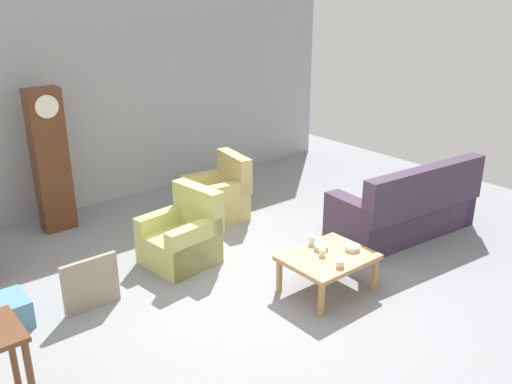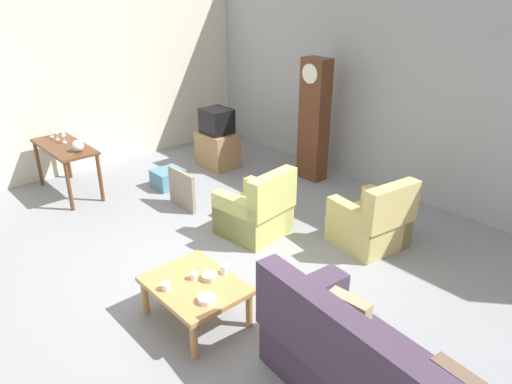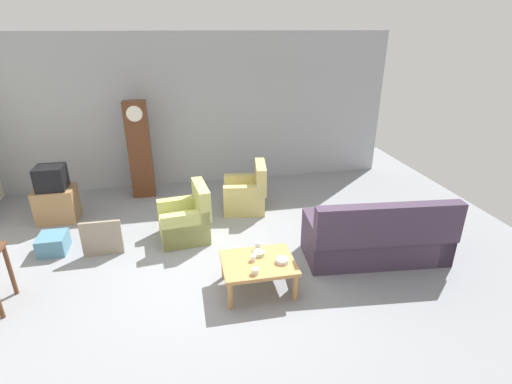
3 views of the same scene
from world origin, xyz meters
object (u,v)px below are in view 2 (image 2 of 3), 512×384
(grandfather_clock, at_px, (314,120))
(wine_glass_mid, at_px, (56,132))
(bowl_shallow_green, at_px, (210,277))
(tv_crt, at_px, (217,121))
(tv_stand_cabinet, at_px, (218,149))
(armchair_olive_far, at_px, (371,224))
(cup_blue_rimmed, at_px, (224,269))
(bowl_white_stacked, at_px, (207,299))
(cup_cream_tall, at_px, (166,286))
(wine_glass_tall, at_px, (51,130))
(glass_dome_cloche, at_px, (78,146))
(cup_white_porcelain, at_px, (194,276))
(console_table_dark, at_px, (65,152))
(framed_picture_leaning, at_px, (182,190))
(armchair_olive_near, at_px, (256,213))
(coffee_table_wood, at_px, (195,288))
(couch_floral, at_px, (382,384))
(wine_glass_short, at_px, (63,134))
(storage_box_blue, at_px, (168,178))

(grandfather_clock, height_order, wine_glass_mid, grandfather_clock)
(bowl_shallow_green, bearing_deg, tv_crt, 141.37)
(tv_stand_cabinet, bearing_deg, armchair_olive_far, -4.15)
(cup_blue_rimmed, bearing_deg, bowl_white_stacked, -58.07)
(cup_cream_tall, height_order, wine_glass_tall, wine_glass_tall)
(glass_dome_cloche, relative_size, cup_white_porcelain, 2.26)
(glass_dome_cloche, distance_m, cup_white_porcelain, 3.35)
(console_table_dark, height_order, framed_picture_leaning, console_table_dark)
(armchair_olive_near, relative_size, wine_glass_tall, 5.43)
(tv_stand_cabinet, relative_size, wine_glass_mid, 3.47)
(coffee_table_wood, relative_size, grandfather_clock, 0.49)
(framed_picture_leaning, distance_m, glass_dome_cloche, 1.63)
(tv_stand_cabinet, bearing_deg, tv_crt, 0.00)
(armchair_olive_near, distance_m, bowl_shallow_green, 1.71)
(couch_floral, relative_size, tv_stand_cabinet, 3.20)
(bowl_white_stacked, xyz_separation_m, wine_glass_short, (-4.19, 0.43, 0.46))
(coffee_table_wood, distance_m, wine_glass_tall, 4.34)
(couch_floral, height_order, glass_dome_cloche, couch_floral)
(tv_stand_cabinet, relative_size, glass_dome_cloche, 4.03)
(storage_box_blue, distance_m, cup_white_porcelain, 3.30)
(coffee_table_wood, height_order, glass_dome_cloche, glass_dome_cloche)
(storage_box_blue, relative_size, cup_blue_rimmed, 4.70)
(coffee_table_wood, height_order, tv_stand_cabinet, tv_stand_cabinet)
(glass_dome_cloche, bearing_deg, bowl_shallow_green, -3.33)
(wine_glass_mid, bearing_deg, armchair_olive_near, 21.58)
(couch_floral, xyz_separation_m, wine_glass_tall, (-6.19, -0.05, 0.54))
(console_table_dark, height_order, cup_blue_rimmed, console_table_dark)
(framed_picture_leaning, bearing_deg, armchair_olive_near, 12.46)
(grandfather_clock, bearing_deg, console_table_dark, -122.69)
(framed_picture_leaning, distance_m, wine_glass_tall, 2.41)
(wine_glass_mid, bearing_deg, cup_blue_rimmed, -0.09)
(grandfather_clock, xyz_separation_m, glass_dome_cloche, (-1.68, -3.20, -0.12))
(armchair_olive_far, relative_size, wine_glass_short, 4.48)
(bowl_shallow_green, height_order, wine_glass_mid, wine_glass_mid)
(tv_crt, distance_m, wine_glass_mid, 2.57)
(wine_glass_tall, distance_m, wine_glass_short, 0.41)
(coffee_table_wood, bearing_deg, wine_glass_mid, 175.55)
(couch_floral, relative_size, cup_white_porcelain, 29.05)
(glass_dome_cloche, xyz_separation_m, cup_white_porcelain, (3.31, -0.32, -0.40))
(armchair_olive_near, xyz_separation_m, bowl_white_stacked, (1.19, -1.66, 0.15))
(bowl_white_stacked, bearing_deg, tv_stand_cabinet, 141.18)
(console_table_dark, xyz_separation_m, grandfather_clock, (2.09, 3.26, 0.32))
(tv_stand_cabinet, distance_m, glass_dome_cloche, 2.44)
(grandfather_clock, distance_m, wine_glass_tall, 4.16)
(bowl_white_stacked, bearing_deg, tv_crt, 141.18)
(cup_white_porcelain, distance_m, bowl_shallow_green, 0.15)
(wine_glass_short, bearing_deg, tv_stand_cabinet, 73.18)
(coffee_table_wood, xyz_separation_m, cup_white_porcelain, (-0.06, 0.03, 0.10))
(couch_floral, bearing_deg, armchair_olive_far, 127.38)
(console_table_dark, distance_m, cup_white_porcelain, 3.74)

